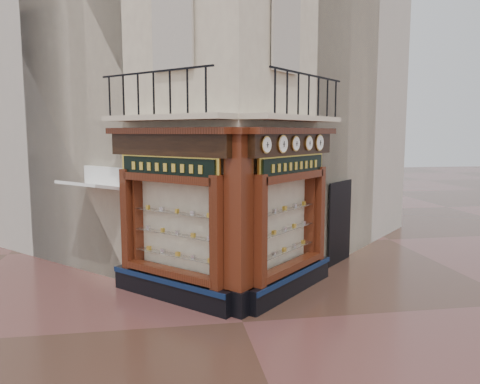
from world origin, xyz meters
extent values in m
plane|color=#462B20|center=(0.00, 0.00, 0.00)|extent=(80.00, 80.00, 0.00)
cube|color=beige|center=(0.00, 6.16, 6.00)|extent=(11.31, 11.31, 12.00)
cube|color=#B7AD9F|center=(-2.47, 8.63, 5.50)|extent=(11.31, 11.31, 11.00)
cube|color=#B7AD9F|center=(2.47, 8.63, 5.50)|extent=(11.31, 11.31, 11.00)
cube|color=black|center=(-1.44, 1.54, 0.28)|extent=(2.72, 2.72, 0.55)
cube|color=#0B1B3B|center=(-1.57, 1.41, 0.49)|extent=(2.50, 2.50, 0.12)
cube|color=#3B170A|center=(-0.45, 0.55, 1.77)|extent=(0.37, 0.37, 2.45)
cube|color=#3B170A|center=(-2.43, 2.53, 1.77)|extent=(0.37, 0.37, 2.45)
cube|color=beige|center=(-1.20, 1.77, 1.75)|extent=(1.80, 1.80, 2.10)
cube|color=black|center=(-1.42, 1.55, 3.60)|extent=(2.69, 2.69, 0.50)
cube|color=#3B170A|center=(-1.47, 1.50, 3.91)|extent=(2.86, 2.86, 0.14)
cube|color=black|center=(1.44, 1.54, 0.28)|extent=(2.72, 2.72, 0.55)
cube|color=#0B1B3B|center=(1.57, 1.41, 0.49)|extent=(2.50, 2.50, 0.12)
cube|color=#3B170A|center=(0.45, 0.55, 1.77)|extent=(0.37, 0.37, 2.45)
cube|color=#3B170A|center=(2.43, 2.53, 1.77)|extent=(0.37, 0.37, 2.45)
cube|color=beige|center=(1.20, 1.77, 1.75)|extent=(1.80, 1.80, 2.10)
cube|color=black|center=(1.42, 1.55, 3.60)|extent=(2.69, 2.69, 0.50)
cube|color=#3B170A|center=(1.47, 1.50, 3.91)|extent=(2.86, 2.86, 0.14)
cube|color=black|center=(0.00, 0.50, 0.28)|extent=(0.78, 0.78, 0.55)
cube|color=#3B170A|center=(0.00, 0.50, 2.20)|extent=(0.64, 0.64, 3.50)
cube|color=#3B170A|center=(0.00, 0.50, 3.91)|extent=(0.85, 0.85, 0.14)
cube|color=beige|center=(-1.48, 1.49, 4.20)|extent=(2.97, 2.97, 0.12)
cube|color=black|center=(-1.72, 1.26, 5.15)|extent=(2.36, 2.36, 0.04)
cube|color=beige|center=(1.48, 1.49, 4.20)|extent=(2.97, 2.97, 0.12)
cube|color=black|center=(1.72, 1.26, 5.15)|extent=(2.36, 2.36, 0.04)
cylinder|color=gold|center=(0.57, 0.47, 3.62)|extent=(0.29, 0.29, 0.36)
cylinder|color=white|center=(0.59, 0.45, 3.62)|extent=(0.24, 0.24, 0.31)
cube|color=black|center=(0.60, 0.44, 3.62)|extent=(0.02, 0.02, 0.12)
cube|color=black|center=(0.60, 0.44, 3.62)|extent=(0.07, 0.07, 0.01)
cylinder|color=gold|center=(1.04, 0.95, 3.62)|extent=(0.32, 0.32, 0.40)
cylinder|color=white|center=(1.06, 0.93, 3.62)|extent=(0.26, 0.26, 0.35)
cube|color=black|center=(1.07, 0.92, 3.62)|extent=(0.02, 0.02, 0.13)
cube|color=black|center=(1.07, 0.92, 3.62)|extent=(0.08, 0.08, 0.01)
cylinder|color=gold|center=(1.45, 1.36, 3.62)|extent=(0.29, 0.29, 0.35)
cylinder|color=white|center=(1.47, 1.34, 3.62)|extent=(0.23, 0.23, 0.30)
cube|color=black|center=(1.48, 1.33, 3.62)|extent=(0.02, 0.02, 0.12)
cube|color=black|center=(1.48, 1.33, 3.62)|extent=(0.07, 0.07, 0.01)
cylinder|color=gold|center=(1.91, 1.81, 3.62)|extent=(0.29, 0.29, 0.36)
cylinder|color=white|center=(1.93, 1.79, 3.62)|extent=(0.23, 0.23, 0.31)
cube|color=black|center=(1.94, 1.78, 3.62)|extent=(0.02, 0.02, 0.12)
cube|color=black|center=(1.94, 1.78, 3.62)|extent=(0.07, 0.07, 0.01)
cylinder|color=gold|center=(2.31, 2.22, 3.62)|extent=(0.33, 0.33, 0.41)
cylinder|color=white|center=(2.33, 2.20, 3.62)|extent=(0.26, 0.26, 0.35)
cube|color=black|center=(2.34, 2.19, 3.62)|extent=(0.02, 0.02, 0.14)
cube|color=black|center=(2.34, 2.19, 3.62)|extent=(0.08, 0.08, 0.01)
cube|color=gold|center=(-1.45, 1.53, 3.10)|extent=(2.16, 2.16, 0.58)
cube|color=black|center=(-1.48, 1.50, 3.10)|extent=(2.01, 2.01, 0.43)
cube|color=gold|center=(1.45, 1.53, 3.10)|extent=(2.11, 2.11, 0.57)
cube|color=black|center=(1.48, 1.50, 3.10)|extent=(1.97, 1.97, 0.42)
camera|label=1|loc=(-1.53, -9.06, 3.87)|focal=35.00mm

